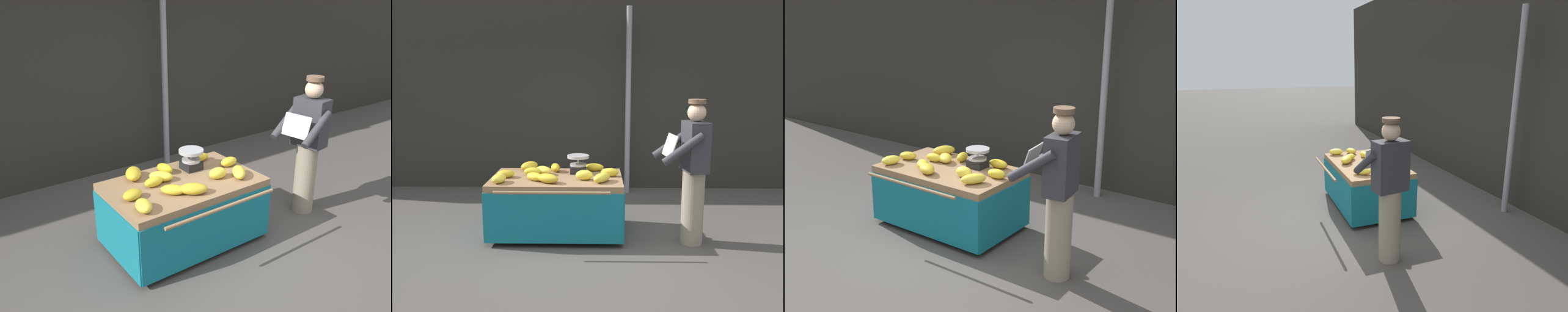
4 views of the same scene
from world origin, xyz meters
The scene contains 18 objects.
ground_plane centered at (0.00, 0.00, 0.00)m, with size 60.00×60.00×0.00m, color #514C47.
back_wall centered at (0.00, 2.91, 2.07)m, with size 16.00×0.24×4.14m, color #2D2B26.
street_pole centered at (0.52, 2.50, 1.53)m, with size 0.09×0.09×3.07m, color gray.
banana_cart centered at (-0.49, 0.52, 0.53)m, with size 1.63×1.20×0.74m.
weighing_scale centered at (-0.23, 0.74, 0.85)m, with size 0.28×0.28×0.23m.
banana_bunch_0 centered at (-1.12, 0.47, 0.78)m, with size 0.15×0.22×0.10m, color gold.
banana_bunch_1 centered at (-0.57, 0.22, 0.79)m, with size 0.16×0.29×0.11m, color gold.
banana_bunch_2 centered at (-1.14, 0.20, 0.79)m, with size 0.14×0.24×0.11m, color yellow.
banana_bunch_3 centered at (-0.89, 0.88, 0.80)m, with size 0.17×0.29×0.12m, color gold.
banana_bunch_4 centered at (-0.53, 0.82, 0.79)m, with size 0.11×0.22×0.11m, color gold.
banana_bunch_5 centered at (0.17, 0.55, 0.79)m, with size 0.12×0.22×0.11m, color yellow.
banana_bunch_6 centered at (-0.14, 0.36, 0.80)m, with size 0.14×0.21×0.12m, color yellow.
banana_bunch_7 centered at (-0.80, 0.60, 0.79)m, with size 0.11×0.22×0.10m, color yellow.
banana_bunch_8 centered at (-0.03, 0.87, 0.79)m, with size 0.13×0.25×0.10m, color gold.
banana_bunch_9 centered at (0.07, 0.26, 0.79)m, with size 0.14×0.29×0.11m, color yellow.
banana_bunch_10 centered at (-0.74, 0.33, 0.78)m, with size 0.14×0.25×0.10m, color yellow.
banana_bunch_11 centered at (-0.67, 0.67, 0.79)m, with size 0.15×0.26×0.10m, color yellow.
vendor_person centered at (1.12, 0.22, 0.87)m, with size 0.62×0.57×1.71m.
Camera 4 is at (4.51, -1.28, 2.28)m, focal length 31.58 mm.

